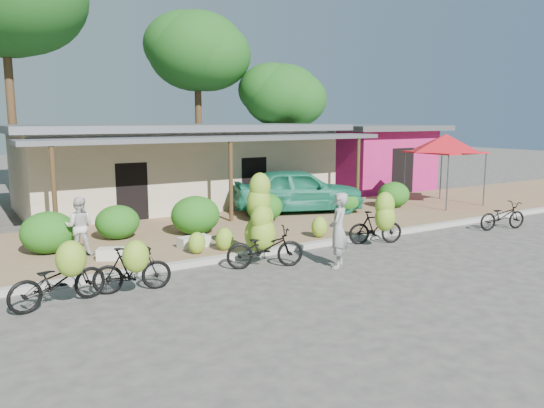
{
  "coord_description": "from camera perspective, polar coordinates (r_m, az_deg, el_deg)",
  "views": [
    {
      "loc": [
        -8.17,
        -9.71,
        3.57
      ],
      "look_at": [
        -0.41,
        2.8,
        1.2
      ],
      "focal_mm": 35.0,
      "sensor_mm": 36.0,
      "label": 1
    }
  ],
  "objects": [
    {
      "name": "hedge_1",
      "position": [
        15.99,
        -16.28,
        -1.88
      ],
      "size": [
        1.26,
        1.14,
        0.98
      ],
      "primitive_type": "ellipsoid",
      "color": "#1A5613",
      "rests_on": "sidewalk"
    },
    {
      "name": "loose_banana_c",
      "position": [
        15.64,
        5.13,
        -2.47
      ],
      "size": [
        0.5,
        0.42,
        0.62
      ],
      "primitive_type": "ellipsoid",
      "color": "#92C431",
      "rests_on": "sidewalk"
    },
    {
      "name": "hedge_3",
      "position": [
        18.0,
        -0.81,
        -0.31
      ],
      "size": [
        1.27,
        1.14,
        0.99
      ],
      "primitive_type": "ellipsoid",
      "color": "#1A5613",
      "rests_on": "sidewalk"
    },
    {
      "name": "hedge_2",
      "position": [
        16.14,
        -8.24,
        -1.19
      ],
      "size": [
        1.49,
        1.34,
        1.16
      ],
      "primitive_type": "ellipsoid",
      "color": "#1A5613",
      "rests_on": "sidewalk"
    },
    {
      "name": "teal_van",
      "position": [
        19.78,
        2.84,
        1.5
      ],
      "size": [
        5.21,
        3.47,
        1.65
      ],
      "primitive_type": "imported",
      "rotation": [
        0.0,
        0.0,
        1.23
      ],
      "color": "#1A7757",
      "rests_on": "sidewalk"
    },
    {
      "name": "bystander",
      "position": [
        14.35,
        -20.02,
        -2.27
      ],
      "size": [
        0.9,
        0.82,
        1.5
      ],
      "primitive_type": "imported",
      "rotation": [
        0.0,
        0.0,
        2.7
      ],
      "color": "silver",
      "rests_on": "sidewalk"
    },
    {
      "name": "sack_near",
      "position": [
        14.58,
        -8.39,
        -4.03
      ],
      "size": [
        0.89,
        0.49,
        0.3
      ],
      "primitive_type": "cube",
      "rotation": [
        0.0,
        0.0,
        0.11
      ],
      "color": "beige",
      "rests_on": "sidewalk"
    },
    {
      "name": "sidewalk",
      "position": [
        17.19,
        -2.7,
        -2.65
      ],
      "size": [
        60.0,
        6.0,
        0.12
      ],
      "primitive_type": "cube",
      "color": "olive",
      "rests_on": "ground"
    },
    {
      "name": "bike_left",
      "position": [
        11.31,
        -14.74,
        -6.58
      ],
      "size": [
        1.66,
        1.22,
        1.25
      ],
      "rotation": [
        0.0,
        0.0,
        1.4
      ],
      "color": "black",
      "rests_on": "ground"
    },
    {
      "name": "loose_banana_a",
      "position": [
        13.83,
        -8.08,
        -4.17
      ],
      "size": [
        0.46,
        0.39,
        0.57
      ],
      "primitive_type": "ellipsoid",
      "color": "#92C431",
      "rests_on": "sidewalk"
    },
    {
      "name": "tree_center_right",
      "position": [
        28.94,
        -8.52,
        16.12
      ],
      "size": [
        5.24,
        5.12,
        9.09
      ],
      "color": "#503920",
      "rests_on": "ground"
    },
    {
      "name": "hedge_4",
      "position": [
        19.87,
        8.04,
        0.32
      ],
      "size": [
        1.11,
        1.0,
        0.86
      ],
      "primitive_type": "ellipsoid",
      "color": "#1A5613",
      "rests_on": "sidewalk"
    },
    {
      "name": "shop_pink",
      "position": [
        27.94,
        10.26,
        5.1
      ],
      "size": [
        6.0,
        6.0,
        3.25
      ],
      "color": "#BF1D60",
      "rests_on": "ground"
    },
    {
      "name": "sack_far",
      "position": [
        13.78,
        -16.73,
        -5.15
      ],
      "size": [
        0.84,
        0.69,
        0.28
      ],
      "primitive_type": "cube",
      "rotation": [
        0.0,
        0.0,
        -0.48
      ],
      "color": "beige",
      "rests_on": "sidewalk"
    },
    {
      "name": "bike_center",
      "position": [
        12.98,
        -1.04,
        -3.03
      ],
      "size": [
        1.99,
        1.45,
        2.26
      ],
      "rotation": [
        0.0,
        0.0,
        1.25
      ],
      "color": "black",
      "rests_on": "ground"
    },
    {
      "name": "loose_banana_b",
      "position": [
        14.11,
        -5.13,
        -3.76
      ],
      "size": [
        0.49,
        0.41,
        0.61
      ],
      "primitive_type": "ellipsoid",
      "color": "#92C431",
      "rests_on": "sidewalk"
    },
    {
      "name": "ground",
      "position": [
        13.18,
        8.02,
        -6.65
      ],
      "size": [
        100.0,
        100.0,
        0.0
      ],
      "primitive_type": "plane",
      "color": "#3D3B39",
      "rests_on": "ground"
    },
    {
      "name": "hedge_5",
      "position": [
        21.41,
        12.96,
        0.99
      ],
      "size": [
        1.29,
        1.16,
        1.0
      ],
      "primitive_type": "ellipsoid",
      "color": "#1A5613",
      "rests_on": "sidewalk"
    },
    {
      "name": "bike_right",
      "position": [
        15.28,
        11.44,
        -1.86
      ],
      "size": [
        1.66,
        1.36,
        1.6
      ],
      "rotation": [
        0.0,
        0.0,
        1.21
      ],
      "color": "black",
      "rests_on": "ground"
    },
    {
      "name": "bike_far_right",
      "position": [
        18.76,
        23.54,
        -1.18
      ],
      "size": [
        1.82,
        0.97,
        0.91
      ],
      "rotation": [
        0.0,
        0.0,
        1.35
      ],
      "color": "black",
      "rests_on": "ground"
    },
    {
      "name": "tree_near_right",
      "position": [
        28.86,
        0.68,
        11.77
      ],
      "size": [
        4.37,
        4.19,
        6.52
      ],
      "color": "#503920",
      "rests_on": "ground"
    },
    {
      "name": "shop_main",
      "position": [
        22.27,
        -10.2,
        4.24
      ],
      "size": [
        13.0,
        8.5,
        3.35
      ],
      "color": "beige",
      "rests_on": "ground"
    },
    {
      "name": "red_canopy",
      "position": [
        22.48,
        18.19,
        6.25
      ],
      "size": [
        3.5,
        3.5,
        2.86
      ],
      "color": "#59595E",
      "rests_on": "sidewalk"
    },
    {
      "name": "vendor",
      "position": [
        12.86,
        7.15,
        -2.83
      ],
      "size": [
        0.79,
        0.77,
        1.83
      ],
      "primitive_type": "imported",
      "rotation": [
        0.0,
        0.0,
        3.87
      ],
      "color": "gray",
      "rests_on": "ground"
    },
    {
      "name": "curb",
      "position": [
        14.7,
        3.02,
        -4.62
      ],
      "size": [
        60.0,
        0.25,
        0.15
      ],
      "primitive_type": "cube",
      "color": "#A8A399",
      "rests_on": "ground"
    },
    {
      "name": "hedge_0",
      "position": [
        14.89,
        -22.92,
        -2.84
      ],
      "size": [
        1.4,
        1.26,
        1.09
      ],
      "primitive_type": "ellipsoid",
      "color": "#1A5613",
      "rests_on": "sidewalk"
    },
    {
      "name": "bike_far_left",
      "position": [
        10.97,
        -21.9,
        -7.41
      ],
      "size": [
        2.01,
        1.4,
        1.4
      ],
      "rotation": [
        0.0,
        0.0,
        1.8
      ],
      "color": "black",
      "rests_on": "ground"
    }
  ]
}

